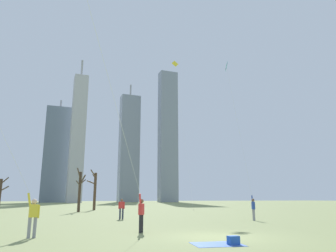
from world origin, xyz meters
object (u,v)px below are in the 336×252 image
(bystander_watching_nearby, at_px, (122,208))
(bare_tree_right_of_center, at_px, (80,189))
(bare_tree_leftmost, at_px, (0,194))
(distant_kite_high_overhead_yellow, at_px, (177,76))
(picnic_spot, at_px, (226,242))
(kite_flyer_far_back_teal, at_px, (248,180))
(kite_flyer_foreground_left_orange, at_px, (132,177))
(bare_tree_center, at_px, (95,190))

(bystander_watching_nearby, distance_m, bare_tree_right_of_center, 15.93)
(bystander_watching_nearby, distance_m, bare_tree_leftmost, 22.58)
(distant_kite_high_overhead_yellow, relative_size, picnic_spot, 11.25)
(distant_kite_high_overhead_yellow, bearing_deg, bare_tree_leftmost, 172.94)
(kite_flyer_far_back_teal, distance_m, distant_kite_high_overhead_yellow, 27.22)
(kite_flyer_far_back_teal, bearing_deg, picnic_spot, -128.33)
(kite_flyer_far_back_teal, xyz_separation_m, bystander_watching_nearby, (-9.19, 4.39, -2.18))
(kite_flyer_foreground_left_orange, xyz_separation_m, bare_tree_leftmost, (-9.07, 31.01, -0.44))
(bystander_watching_nearby, height_order, bare_tree_right_of_center, bare_tree_right_of_center)
(kite_flyer_foreground_left_orange, bearing_deg, picnic_spot, -57.65)
(distant_kite_high_overhead_yellow, relative_size, bare_tree_leftmost, 5.34)
(bystander_watching_nearby, height_order, bare_tree_center, bare_tree_center)
(kite_flyer_far_back_teal, xyz_separation_m, bare_tree_right_of_center, (-11.03, 20.10, -0.33))
(kite_flyer_foreground_left_orange, relative_size, bare_tree_leftmost, 3.11)
(bare_tree_right_of_center, bearing_deg, bare_tree_leftmost, 157.62)
(bystander_watching_nearby, bearing_deg, bare_tree_right_of_center, 96.70)
(bystander_watching_nearby, bearing_deg, distant_kite_high_overhead_yellow, 54.80)
(distant_kite_high_overhead_yellow, xyz_separation_m, bare_tree_right_of_center, (-13.63, -1.00, -17.33))
(kite_flyer_foreground_left_orange, height_order, bare_tree_center, kite_flyer_foreground_left_orange)
(bare_tree_leftmost, bearing_deg, distant_kite_high_overhead_yellow, -7.06)
(picnic_spot, height_order, bare_tree_center, bare_tree_center)
(kite_flyer_foreground_left_orange, height_order, picnic_spot, kite_flyer_foreground_left_orange)
(picnic_spot, relative_size, bare_tree_leftmost, 0.47)
(kite_flyer_far_back_teal, relative_size, distant_kite_high_overhead_yellow, 0.68)
(bystander_watching_nearby, bearing_deg, kite_flyer_foreground_left_orange, -100.57)
(kite_flyer_foreground_left_orange, relative_size, kite_flyer_far_back_teal, 0.86)
(bystander_watching_nearby, xyz_separation_m, bare_tree_center, (0.80, 21.43, 1.94))
(kite_flyer_far_back_teal, xyz_separation_m, picnic_spot, (-8.77, -11.09, -2.99))
(distant_kite_high_overhead_yellow, bearing_deg, kite_flyer_foreground_left_orange, -116.31)
(kite_flyer_far_back_teal, height_order, picnic_spot, kite_flyer_far_back_teal)
(distant_kite_high_overhead_yellow, height_order, bare_tree_right_of_center, distant_kite_high_overhead_yellow)
(kite_flyer_far_back_teal, distance_m, bystander_watching_nearby, 10.41)
(picnic_spot, bearing_deg, bystander_watching_nearby, 91.55)
(kite_flyer_far_back_teal, height_order, distant_kite_high_overhead_yellow, distant_kite_high_overhead_yellow)
(kite_flyer_far_back_teal, bearing_deg, bare_tree_leftmost, 130.41)
(distant_kite_high_overhead_yellow, distance_m, bare_tree_center, 20.98)
(bystander_watching_nearby, relative_size, picnic_spot, 0.80)
(bystander_watching_nearby, distance_m, bare_tree_center, 21.53)
(bystander_watching_nearby, xyz_separation_m, bare_tree_right_of_center, (-1.85, 15.71, 1.85))
(kite_flyer_far_back_teal, distance_m, bare_tree_leftmost, 31.47)
(kite_flyer_foreground_left_orange, distance_m, distant_kite_high_overhead_yellow, 35.95)
(kite_flyer_foreground_left_orange, height_order, bare_tree_right_of_center, kite_flyer_foreground_left_orange)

